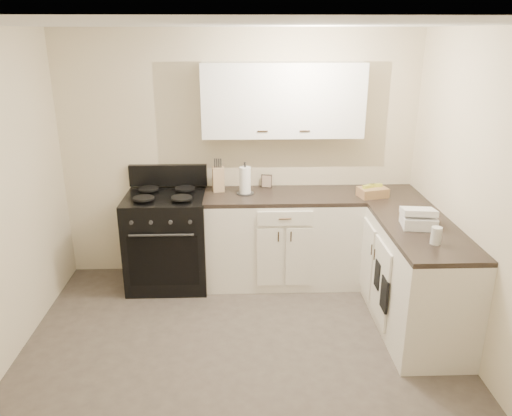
{
  "coord_description": "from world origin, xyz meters",
  "views": [
    {
      "loc": [
        0.0,
        -3.18,
        2.46
      ],
      "look_at": [
        0.14,
        0.85,
        1.03
      ],
      "focal_mm": 35.0,
      "sensor_mm": 36.0,
      "label": 1
    }
  ],
  "objects_px": {
    "knife_block": "(218,179)",
    "wicker_basket": "(373,192)",
    "paper_towel": "(245,181)",
    "stove": "(168,241)",
    "countertop_grill": "(418,221)"
  },
  "relations": [
    {
      "from": "knife_block",
      "to": "wicker_basket",
      "type": "distance_m",
      "value": 1.53
    },
    {
      "from": "wicker_basket",
      "to": "paper_towel",
      "type": "bearing_deg",
      "value": 173.84
    },
    {
      "from": "wicker_basket",
      "to": "knife_block",
      "type": "bearing_deg",
      "value": 171.43
    },
    {
      "from": "stove",
      "to": "countertop_grill",
      "type": "distance_m",
      "value": 2.43
    },
    {
      "from": "knife_block",
      "to": "countertop_grill",
      "type": "height_order",
      "value": "knife_block"
    },
    {
      "from": "stove",
      "to": "knife_block",
      "type": "xyz_separation_m",
      "value": [
        0.52,
        0.15,
        0.6
      ]
    },
    {
      "from": "paper_towel",
      "to": "countertop_grill",
      "type": "relative_size",
      "value": 1.03
    },
    {
      "from": "paper_towel",
      "to": "wicker_basket",
      "type": "distance_m",
      "value": 1.25
    },
    {
      "from": "knife_block",
      "to": "countertop_grill",
      "type": "distance_m",
      "value": 1.97
    },
    {
      "from": "wicker_basket",
      "to": "countertop_grill",
      "type": "xyz_separation_m",
      "value": [
        0.17,
        -0.8,
        0.0
      ]
    },
    {
      "from": "stove",
      "to": "countertop_grill",
      "type": "height_order",
      "value": "countertop_grill"
    },
    {
      "from": "paper_towel",
      "to": "countertop_grill",
      "type": "bearing_deg",
      "value": -33.35
    },
    {
      "from": "knife_block",
      "to": "countertop_grill",
      "type": "relative_size",
      "value": 0.93
    },
    {
      "from": "paper_towel",
      "to": "wicker_basket",
      "type": "relative_size",
      "value": 1.01
    },
    {
      "from": "paper_towel",
      "to": "knife_block",
      "type": "bearing_deg",
      "value": 160.78
    }
  ]
}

